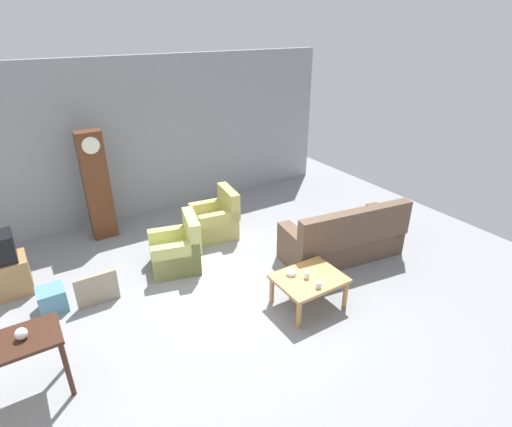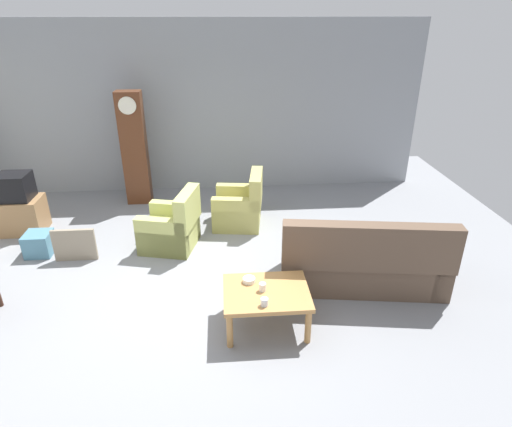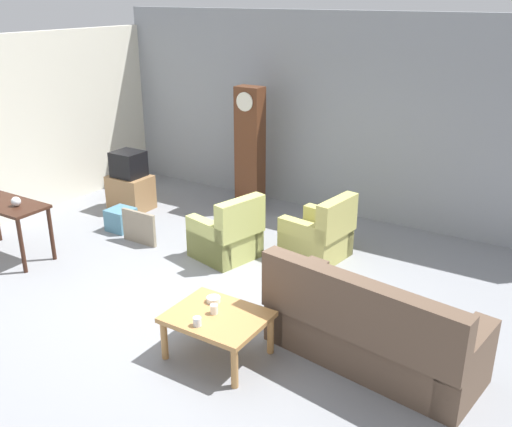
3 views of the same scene
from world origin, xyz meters
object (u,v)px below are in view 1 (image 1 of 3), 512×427
at_px(tv_stand_cabinet, 5,277).
at_px(framed_picture_leaning, 97,290).
at_px(coffee_table_wood, 309,281).
at_px(storage_box_blue, 52,299).
at_px(grandfather_clock, 97,186).
at_px(couch_floral, 343,240).
at_px(armchair_olive_near, 177,251).
at_px(bowl_white_stacked, 291,273).
at_px(cup_blue_rimmed, 319,285).
at_px(armchair_olive_far, 216,220).
at_px(cup_white_porcelain, 307,275).
at_px(glass_dome_cloche, 21,334).

distance_m(tv_stand_cabinet, framed_picture_leaning, 1.50).
distance_m(coffee_table_wood, storage_box_blue, 3.71).
bearing_deg(tv_stand_cabinet, grandfather_clock, 32.39).
bearing_deg(couch_floral, framed_picture_leaning, 166.36).
relative_size(armchair_olive_near, bowl_white_stacked, 6.58).
xyz_separation_m(coffee_table_wood, grandfather_clock, (-2.02, 3.73, 0.63)).
xyz_separation_m(grandfather_clock, cup_blue_rimmed, (1.97, -3.99, -0.52)).
height_order(armchair_olive_far, bowl_white_stacked, armchair_olive_far).
xyz_separation_m(tv_stand_cabinet, bowl_white_stacked, (3.54, -2.46, 0.21)).
relative_size(coffee_table_wood, tv_stand_cabinet, 1.41).
relative_size(grandfather_clock, cup_blue_rimmed, 23.56).
distance_m(armchair_olive_far, bowl_white_stacked, 2.43).
xyz_separation_m(couch_floral, bowl_white_stacked, (-1.51, -0.51, 0.15)).
height_order(storage_box_blue, cup_blue_rimmed, cup_blue_rimmed).
bearing_deg(cup_blue_rimmed, tv_stand_cabinet, 141.65).
xyz_separation_m(coffee_table_wood, framed_picture_leaning, (-2.61, 1.65, -0.16)).
height_order(cup_white_porcelain, cup_blue_rimmed, cup_white_porcelain).
xyz_separation_m(tv_stand_cabinet, storage_box_blue, (0.53, -0.78, -0.12)).
bearing_deg(glass_dome_cloche, armchair_olive_far, 33.55).
height_order(storage_box_blue, cup_white_porcelain, cup_white_porcelain).
bearing_deg(storage_box_blue, grandfather_clock, 57.68).
height_order(armchair_olive_near, glass_dome_cloche, glass_dome_cloche).
xyz_separation_m(grandfather_clock, cup_white_porcelain, (1.98, -3.73, -0.52)).
bearing_deg(cup_white_porcelain, storage_box_blue, 149.38).
height_order(couch_floral, armchair_olive_near, couch_floral).
bearing_deg(bowl_white_stacked, grandfather_clock, 117.39).
bearing_deg(storage_box_blue, tv_stand_cabinet, 124.20).
bearing_deg(tv_stand_cabinet, coffee_table_wood, -35.44).
relative_size(armchair_olive_near, grandfather_clock, 0.46).
height_order(armchair_olive_far, cup_white_porcelain, armchair_olive_far).
bearing_deg(tv_stand_cabinet, armchair_olive_far, -0.60).
xyz_separation_m(armchair_olive_far, framed_picture_leaning, (-2.44, -0.96, -0.06)).
bearing_deg(armchair_olive_near, coffee_table_wood, -57.51).
relative_size(grandfather_clock, storage_box_blue, 5.54).
height_order(tv_stand_cabinet, storage_box_blue, tv_stand_cabinet).
bearing_deg(bowl_white_stacked, couch_floral, 18.57).
bearing_deg(cup_blue_rimmed, storage_box_blue, 145.90).
bearing_deg(storage_box_blue, couch_floral, -14.58).
relative_size(tv_stand_cabinet, glass_dome_cloche, 5.31).
height_order(glass_dome_cloche, cup_white_porcelain, glass_dome_cloche).
xyz_separation_m(storage_box_blue, cup_white_porcelain, (3.15, -1.87, 0.35)).
relative_size(armchair_olive_far, coffee_table_wood, 0.96).
xyz_separation_m(armchair_olive_near, grandfather_clock, (-0.78, 1.79, 0.73)).
xyz_separation_m(tv_stand_cabinet, framed_picture_leaning, (1.12, -1.00, -0.04)).
bearing_deg(coffee_table_wood, bowl_white_stacked, 134.02).
bearing_deg(coffee_table_wood, tv_stand_cabinet, 144.56).
distance_m(couch_floral, cup_blue_rimmed, 1.68).
bearing_deg(glass_dome_cloche, couch_floral, 3.76).
distance_m(couch_floral, storage_box_blue, 4.68).
xyz_separation_m(cup_white_porcelain, cup_blue_rimmed, (-0.01, -0.27, -0.00)).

